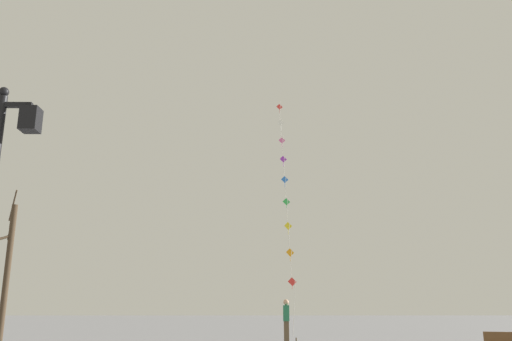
% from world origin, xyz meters
% --- Properties ---
extents(kite_train, '(0.45, 8.56, 13.98)m').
position_xyz_m(kite_train, '(2.54, 25.84, 7.37)').
color(kite_train, brown).
rests_on(kite_train, ground_plane).
extents(kite_flyer, '(0.27, 0.61, 1.71)m').
position_xyz_m(kite_flyer, '(2.07, 19.83, 0.90)').
color(kite_flyer, brown).
rests_on(kite_flyer, ground_plane).
extents(bare_tree, '(1.08, 2.05, 5.38)m').
position_xyz_m(bare_tree, '(-7.57, 16.52, 2.58)').
color(bare_tree, '#423323').
rests_on(bare_tree, ground_plane).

